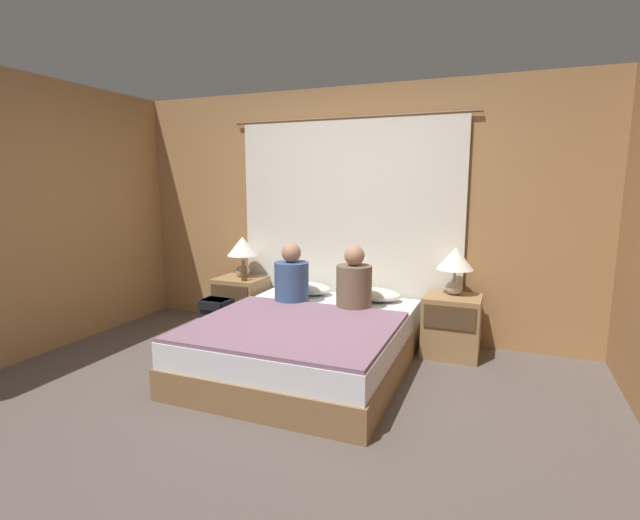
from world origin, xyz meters
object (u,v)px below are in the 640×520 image
pillow_left (305,288)px  person_right_in_bed (354,283)px  person_left_in_bed (292,279)px  backpack_on_floor (217,318)px  lamp_left (243,249)px  nightstand_left (241,303)px  lamp_right (455,262)px  beer_bottle_on_left_stand (244,273)px  bed (307,343)px  pillow_right (373,294)px  nightstand_right (451,326)px

pillow_left → person_right_in_bed: size_ratio=0.94×
person_left_in_bed → person_right_in_bed: 0.62m
backpack_on_floor → lamp_left: bearing=92.9°
nightstand_left → lamp_right: bearing=1.8°
beer_bottle_on_left_stand → lamp_left: bearing=123.8°
pillow_left → bed: bearing=-65.5°
pillow_right → backpack_on_floor: pillow_right is taller
nightstand_left → backpack_on_floor: nightstand_left is taller
pillow_left → beer_bottle_on_left_stand: bearing=-166.3°
lamp_right → pillow_right: 0.83m
nightstand_left → nightstand_right: bearing=0.0°
lamp_right → person_left_in_bed: size_ratio=0.76×
pillow_left → nightstand_right: bearing=-1.3°
bed → lamp_left: 1.52m
nightstand_right → person_left_in_bed: bearing=-167.3°
nightstand_left → backpack_on_floor: 0.49m
bed → beer_bottle_on_left_stand: bearing=147.2°
backpack_on_floor → person_left_in_bed: bearing=12.9°
lamp_right → person_right_in_bed: 0.93m
nightstand_left → person_left_in_bed: person_left_in_bed is taller
backpack_on_floor → nightstand_left: bearing=93.3°
lamp_right → backpack_on_floor: (-2.18, -0.56, -0.61)m
person_right_in_bed → nightstand_left: bearing=166.8°
pillow_left → person_left_in_bed: (0.02, -0.36, 0.17)m
nightstand_left → lamp_right: lamp_right is taller
lamp_right → backpack_on_floor: bearing=-165.6°
person_left_in_bed → lamp_left: bearing=152.8°
bed → nightstand_right: nightstand_right is taller
nightstand_left → person_left_in_bed: (0.76, -0.32, 0.39)m
lamp_right → person_left_in_bed: 1.51m
beer_bottle_on_left_stand → backpack_on_floor: bearing=-104.6°
person_right_in_bed → backpack_on_floor: bearing=-172.9°
bed → backpack_on_floor: 1.11m
nightstand_right → pillow_left: bearing=178.7°
pillow_left → person_left_in_bed: 0.40m
person_left_in_bed → beer_bottle_on_left_stand: person_left_in_bed is taller
bed → lamp_left: lamp_left is taller
lamp_left → lamp_right: 2.21m
bed → nightstand_left: nightstand_left is taller
nightstand_right → beer_bottle_on_left_stand: (-2.08, -0.12, 0.36)m
pillow_left → backpack_on_floor: size_ratio=1.25×
pillow_left → pillow_right: 0.71m
pillow_right → backpack_on_floor: (-1.43, -0.53, -0.25)m
pillow_right → person_left_in_bed: person_left_in_bed is taller
lamp_right → beer_bottle_on_left_stand: lamp_right is taller
person_left_in_bed → lamp_right: bearing=15.2°
beer_bottle_on_left_stand → backpack_on_floor: size_ratio=0.50×
bed → lamp_left: (-1.10, 0.82, 0.64)m
person_right_in_bed → beer_bottle_on_left_stand: bearing=170.7°
bed → person_left_in_bed: (-0.34, 0.42, 0.45)m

